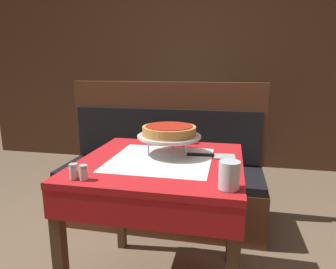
% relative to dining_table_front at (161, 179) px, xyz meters
% --- Properties ---
extents(dining_table_front, '(0.80, 0.80, 0.77)m').
position_rel_dining_table_front_xyz_m(dining_table_front, '(0.00, 0.00, 0.00)').
color(dining_table_front, red).
rests_on(dining_table_front, ground_plane).
extents(dining_table_rear, '(0.73, 0.73, 0.76)m').
position_rel_dining_table_front_xyz_m(dining_table_rear, '(-0.18, 1.79, -0.02)').
color(dining_table_rear, '#1E6B33').
rests_on(dining_table_rear, ground_plane).
extents(booth_bench, '(1.61, 0.53, 1.10)m').
position_rel_dining_table_front_xyz_m(booth_bench, '(-0.19, 0.82, -0.36)').
color(booth_bench, brown).
rests_on(booth_bench, ground_plane).
extents(back_wall_panel, '(6.00, 0.04, 2.40)m').
position_rel_dining_table_front_xyz_m(back_wall_panel, '(0.00, 2.36, 0.53)').
color(back_wall_panel, '#4C2D1E').
rests_on(back_wall_panel, ground_plane).
extents(pizza_pan_stand, '(0.33, 0.33, 0.10)m').
position_rel_dining_table_front_xyz_m(pizza_pan_stand, '(0.02, 0.10, 0.19)').
color(pizza_pan_stand, '#ADADB2').
rests_on(pizza_pan_stand, dining_table_front).
extents(deep_dish_pizza, '(0.28, 0.28, 0.05)m').
position_rel_dining_table_front_xyz_m(deep_dish_pizza, '(0.02, 0.10, 0.23)').
color(deep_dish_pizza, '#C68E47').
rests_on(deep_dish_pizza, pizza_pan_stand).
extents(pizza_server, '(0.26, 0.10, 0.01)m').
position_rel_dining_table_front_xyz_m(pizza_server, '(0.25, 0.10, 0.11)').
color(pizza_server, '#BCBCC1').
rests_on(pizza_server, dining_table_front).
extents(water_glass_near, '(0.08, 0.08, 0.11)m').
position_rel_dining_table_front_xyz_m(water_glass_near, '(0.34, -0.31, 0.16)').
color(water_glass_near, silver).
rests_on(water_glass_near, dining_table_front).
extents(salt_shaker, '(0.04, 0.04, 0.06)m').
position_rel_dining_table_front_xyz_m(salt_shaker, '(-0.29, -0.33, 0.13)').
color(salt_shaker, silver).
rests_on(salt_shaker, dining_table_front).
extents(pepper_shaker, '(0.04, 0.04, 0.06)m').
position_rel_dining_table_front_xyz_m(pepper_shaker, '(-0.24, -0.33, 0.13)').
color(pepper_shaker, silver).
rests_on(pepper_shaker, dining_table_front).
extents(napkin_holder, '(0.10, 0.05, 0.09)m').
position_rel_dining_table_front_xyz_m(napkin_holder, '(0.04, 0.35, 0.15)').
color(napkin_holder, '#B2B2B7').
rests_on(napkin_holder, dining_table_front).
extents(condiment_caddy, '(0.14, 0.14, 0.16)m').
position_rel_dining_table_front_xyz_m(condiment_caddy, '(-0.15, 1.74, 0.13)').
color(condiment_caddy, black).
rests_on(condiment_caddy, dining_table_rear).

